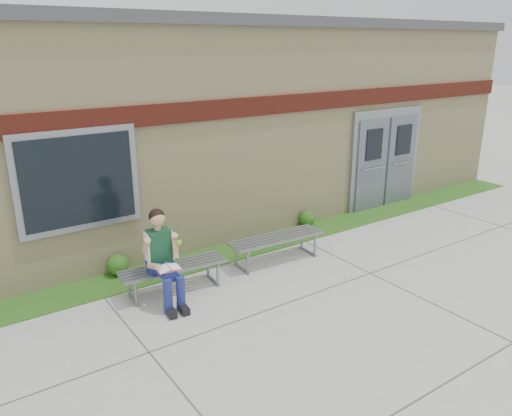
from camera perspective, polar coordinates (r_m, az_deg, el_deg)
ground at (r=7.78m, az=10.56°, el=-10.51°), size 80.00×80.00×0.00m
grass_strip at (r=9.58m, az=-0.45°, el=-4.40°), size 16.00×0.80×0.02m
school_building at (r=11.90m, az=-9.84°, el=10.32°), size 16.20×6.22×4.20m
bench_left at (r=7.93m, az=-9.40°, el=-7.17°), size 1.70×0.60×0.43m
bench_right at (r=8.86m, az=2.34°, el=-3.94°), size 1.80×0.59×0.46m
girl at (r=7.49m, az=-10.57°, el=-5.54°), size 0.53×0.91×1.42m
shrub_mid at (r=8.68m, az=-15.52°, el=-6.27°), size 0.35×0.35×0.35m
shrub_east at (r=10.60m, az=5.86°, el=-1.18°), size 0.33×0.33×0.33m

